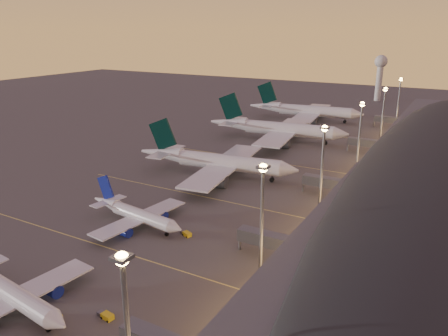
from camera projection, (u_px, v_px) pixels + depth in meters
ground at (129, 242)px, 108.84m from camera, size 700.00×700.00×0.00m
airliner_narrow_south at (9, 292)px, 82.46m from camera, size 35.10×31.55×12.53m
airliner_narrow_north at (135, 214)px, 117.44m from camera, size 33.42×30.07×11.93m
airliner_wide_near at (216, 161)px, 156.86m from camera, size 60.91×55.98×19.50m
airliner_wide_mid at (277, 129)px, 205.54m from camera, size 67.01×61.51×21.44m
airliner_wide_far at (305, 111)px, 250.88m from camera, size 66.12×60.58×21.15m
terminal_building at (432, 168)px, 137.45m from camera, size 56.35×255.00×17.46m
light_masts at (346, 136)px, 140.61m from camera, size 2.20×217.20×25.90m
radar_tower at (380, 70)px, 313.23m from camera, size 9.00×9.00×32.50m
lane_markings at (211, 192)px, 142.03m from camera, size 90.00×180.36×0.00m
baggage_tug_a at (52, 318)px, 79.39m from camera, size 4.36×2.14×1.26m
baggage_tug_b at (106, 316)px, 80.08m from camera, size 3.65×1.85×1.04m
baggage_tug_c at (186, 234)px, 111.99m from camera, size 3.77×2.59×1.05m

